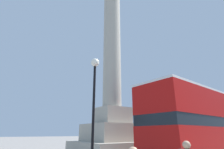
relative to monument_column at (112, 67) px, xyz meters
The scene contains 3 objects.
monument_column is the anchor object (origin of this frame).
bus_b 8.34m from the monument_column, 61.90° to the right, with size 10.44×3.47×4.38m.
street_lamp 6.58m from the monument_column, 134.96° to the right, with size 0.48×0.48×6.00m.
Camera 1 is at (-8.27, -12.06, 1.89)m, focal length 28.00 mm.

